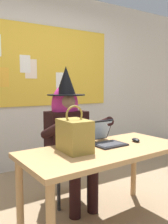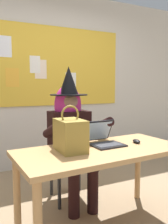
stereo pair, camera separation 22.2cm
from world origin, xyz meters
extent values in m
cube|color=beige|center=(0.00, 1.86, 1.34)|extent=(6.67, 0.10, 2.68)
cube|color=gold|center=(0.00, 1.80, 1.55)|extent=(2.40, 0.02, 1.20)
cube|color=white|center=(-0.62, 1.79, 1.80)|extent=(0.21, 0.01, 0.29)
cube|color=gold|center=(-0.54, 1.79, 1.37)|extent=(0.19, 0.01, 0.27)
cube|color=white|center=(0.36, 1.79, 1.33)|extent=(0.18, 0.00, 0.26)
cube|color=#F4E0C6|center=(-0.12, 1.79, 1.50)|extent=(0.18, 0.01, 0.28)
cube|color=white|center=(-0.21, 1.79, 1.57)|extent=(0.15, 0.01, 0.25)
cube|color=tan|center=(-0.09, 0.01, 0.69)|extent=(1.49, 0.76, 0.04)
cylinder|color=tan|center=(-0.77, 0.24, 0.34)|extent=(0.06, 0.06, 0.67)
cylinder|color=tan|center=(0.55, 0.32, 0.34)|extent=(0.06, 0.06, 0.67)
cube|color=#4C1E19|center=(-0.14, 0.62, 0.44)|extent=(0.45, 0.45, 0.04)
cube|color=#4C1E19|center=(-0.12, 0.81, 0.68)|extent=(0.38, 0.07, 0.45)
cylinder|color=#262628|center=(0.02, 0.44, 0.21)|extent=(0.04, 0.04, 0.42)
cylinder|color=#262628|center=(-0.32, 0.46, 0.21)|extent=(0.04, 0.04, 0.42)
cylinder|color=#262628|center=(0.04, 0.78, 0.21)|extent=(0.04, 0.04, 0.42)
cylinder|color=#262628|center=(-0.29, 0.80, 0.21)|extent=(0.04, 0.04, 0.42)
cylinder|color=black|center=(-0.04, 0.26, 0.23)|extent=(0.11, 0.11, 0.46)
cylinder|color=black|center=(-0.24, 0.26, 0.23)|extent=(0.11, 0.11, 0.46)
cylinder|color=black|center=(-0.04, 0.43, 0.49)|extent=(0.16, 0.42, 0.15)
cylinder|color=black|center=(-0.24, 0.43, 0.49)|extent=(0.16, 0.42, 0.15)
cube|color=black|center=(-0.14, 0.64, 0.72)|extent=(0.42, 0.27, 0.52)
cylinder|color=black|center=(0.11, 0.41, 0.83)|extent=(0.10, 0.46, 0.24)
cylinder|color=black|center=(-0.39, 0.42, 0.83)|extent=(0.10, 0.46, 0.24)
sphere|color=#A37A60|center=(-0.14, 0.64, 1.08)|extent=(0.20, 0.20, 0.20)
ellipsoid|color=#D82D8C|center=(-0.14, 0.67, 1.04)|extent=(0.30, 0.23, 0.44)
cylinder|color=black|center=(-0.14, 0.64, 1.15)|extent=(0.40, 0.40, 0.01)
cone|color=black|center=(-0.14, 0.64, 1.30)|extent=(0.21, 0.21, 0.30)
cube|color=black|center=(0.00, 0.06, 0.72)|extent=(0.30, 0.24, 0.01)
cube|color=#333338|center=(0.00, 0.06, 0.73)|extent=(0.25, 0.17, 0.00)
cube|color=black|center=(-0.01, 0.22, 0.83)|extent=(0.29, 0.12, 0.20)
cube|color=#99B7E0|center=(-0.01, 0.21, 0.82)|extent=(0.25, 0.10, 0.18)
ellipsoid|color=black|center=(0.30, 0.04, 0.73)|extent=(0.08, 0.11, 0.03)
cube|color=olive|center=(-0.36, 0.05, 0.84)|extent=(0.20, 0.30, 0.26)
torus|color=olive|center=(-0.36, 0.05, 1.01)|extent=(0.16, 0.02, 0.16)
camera|label=1|loc=(-1.26, -1.57, 1.24)|focal=37.41mm
camera|label=2|loc=(-1.07, -1.68, 1.24)|focal=37.41mm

